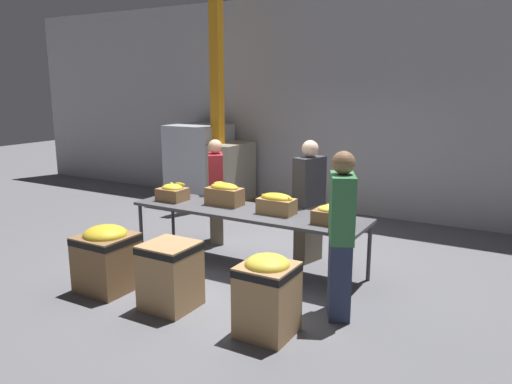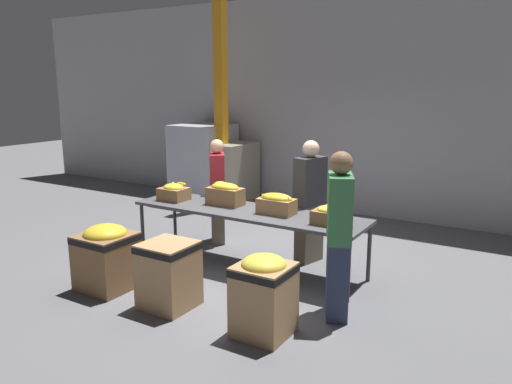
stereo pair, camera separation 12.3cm
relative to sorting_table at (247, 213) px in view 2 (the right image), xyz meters
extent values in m
plane|color=slate|center=(0.00, 0.00, -0.74)|extent=(30.00, 30.00, 0.00)
cube|color=#A8A8AD|center=(0.00, 3.42, 1.26)|extent=(16.00, 0.08, 4.00)
cube|color=#4C4C51|center=(0.00, 0.00, 0.03)|extent=(3.20, 0.82, 0.04)
cylinder|color=#38383D|center=(-1.54, -0.35, -0.36)|extent=(0.05, 0.05, 0.74)
cylinder|color=#38383D|center=(1.54, -0.35, -0.36)|extent=(0.05, 0.05, 0.74)
cylinder|color=#38383D|center=(-1.54, 0.35, -0.36)|extent=(0.05, 0.05, 0.74)
cylinder|color=#38383D|center=(1.54, 0.35, -0.36)|extent=(0.05, 0.05, 0.74)
cube|color=olive|center=(-1.19, -0.05, 0.13)|extent=(0.38, 0.31, 0.18)
ellipsoid|color=yellow|center=(-1.19, -0.05, 0.23)|extent=(0.31, 0.26, 0.11)
ellipsoid|color=yellow|center=(-1.23, -0.02, 0.27)|extent=(0.16, 0.15, 0.05)
ellipsoid|color=yellow|center=(-1.12, -0.02, 0.25)|extent=(0.13, 0.20, 0.05)
ellipsoid|color=yellow|center=(-1.11, 0.03, 0.28)|extent=(0.19, 0.08, 0.05)
cube|color=olive|center=(-0.41, 0.09, 0.16)|extent=(0.49, 0.26, 0.24)
ellipsoid|color=gold|center=(-0.41, 0.09, 0.29)|extent=(0.42, 0.24, 0.12)
ellipsoid|color=gold|center=(-0.40, 0.10, 0.32)|extent=(0.13, 0.13, 0.04)
ellipsoid|color=gold|center=(-0.52, 0.12, 0.33)|extent=(0.13, 0.15, 0.05)
cube|color=#A37A4C|center=(0.42, 0.03, 0.14)|extent=(0.47, 0.27, 0.20)
ellipsoid|color=gold|center=(0.42, 0.03, 0.25)|extent=(0.43, 0.24, 0.12)
ellipsoid|color=gold|center=(0.32, 0.01, 0.28)|extent=(0.12, 0.17, 0.04)
ellipsoid|color=gold|center=(0.48, 0.00, 0.28)|extent=(0.20, 0.10, 0.04)
ellipsoid|color=gold|center=(0.30, -0.01, 0.28)|extent=(0.21, 0.08, 0.04)
ellipsoid|color=gold|center=(0.55, 0.04, 0.28)|extent=(0.17, 0.14, 0.05)
cube|color=olive|center=(1.18, -0.06, 0.13)|extent=(0.39, 0.30, 0.16)
ellipsoid|color=yellow|center=(1.18, -0.06, 0.22)|extent=(0.31, 0.24, 0.10)
ellipsoid|color=yellow|center=(1.12, -0.03, 0.25)|extent=(0.07, 0.17, 0.05)
ellipsoid|color=yellow|center=(1.28, -0.07, 0.26)|extent=(0.17, 0.05, 0.04)
ellipsoid|color=yellow|center=(1.22, 0.01, 0.25)|extent=(0.11, 0.20, 0.05)
cube|color=#6B604C|center=(-0.96, 0.68, -0.36)|extent=(0.37, 0.41, 0.75)
cube|color=maroon|center=(-0.96, 0.68, 0.33)|extent=(0.42, 0.47, 0.62)
sphere|color=#DBAD89|center=(-0.96, 0.68, 0.74)|extent=(0.21, 0.21, 0.21)
cube|color=#2D3856|center=(1.56, -0.74, -0.32)|extent=(0.36, 0.45, 0.83)
cube|color=#387A47|center=(1.56, -0.74, 0.43)|extent=(0.41, 0.52, 0.68)
sphere|color=#896042|center=(1.56, -0.74, 0.89)|extent=(0.23, 0.23, 0.23)
cube|color=#6B604C|center=(0.59, 0.63, -0.34)|extent=(0.30, 0.42, 0.79)
cube|color=#333338|center=(0.59, 0.63, 0.38)|extent=(0.33, 0.49, 0.65)
sphere|color=beige|center=(0.59, 0.63, 0.82)|extent=(0.22, 0.22, 0.22)
cube|color=olive|center=(-1.05, -1.46, -0.40)|extent=(0.59, 0.59, 0.67)
cube|color=black|center=(-1.05, -1.46, -0.12)|extent=(0.59, 0.59, 0.07)
ellipsoid|color=gold|center=(-1.05, -1.46, -0.06)|extent=(0.50, 0.50, 0.21)
cube|color=tan|center=(-0.09, -1.46, -0.37)|extent=(0.53, 0.53, 0.73)
cube|color=black|center=(-0.09, -1.46, -0.06)|extent=(0.54, 0.54, 0.07)
cube|color=tan|center=(1.10, -1.46, -0.38)|extent=(0.51, 0.51, 0.71)
cube|color=black|center=(1.10, -1.46, -0.08)|extent=(0.51, 0.51, 0.07)
ellipsoid|color=yellow|center=(1.10, -1.46, -0.02)|extent=(0.43, 0.43, 0.18)
cube|color=orange|center=(-2.19, 2.55, 1.26)|extent=(0.20, 0.20, 4.00)
cube|color=olive|center=(-2.78, 2.69, -0.67)|extent=(0.92, 0.92, 0.13)
cube|color=#B2B7C1|center=(-2.78, 2.69, 0.11)|extent=(0.84, 0.84, 1.44)
cube|color=olive|center=(-2.78, 2.73, -0.67)|extent=(1.15, 1.15, 0.13)
cube|color=#B2B7C1|center=(-2.78, 2.73, 0.12)|extent=(1.06, 1.06, 1.45)
cube|color=olive|center=(-2.25, 2.73, -0.67)|extent=(1.12, 1.12, 0.13)
cube|color=#A39984|center=(-2.25, 2.73, -0.04)|extent=(1.03, 1.03, 1.12)
camera|label=1|loc=(3.25, -5.39, 1.66)|focal=35.00mm
camera|label=2|loc=(3.35, -5.33, 1.66)|focal=35.00mm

